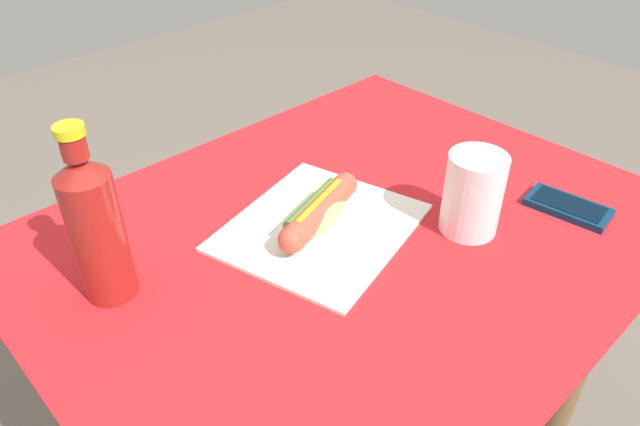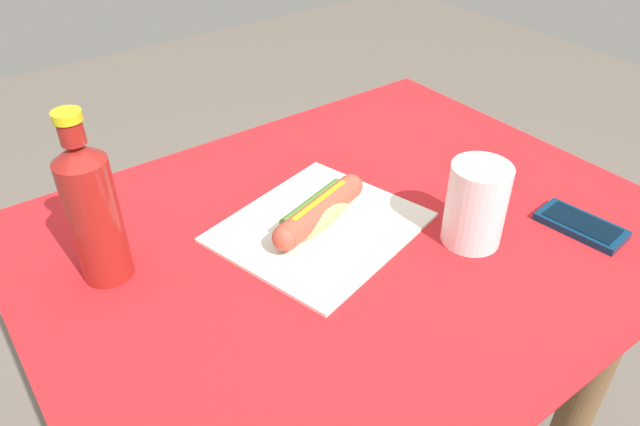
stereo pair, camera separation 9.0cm
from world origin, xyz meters
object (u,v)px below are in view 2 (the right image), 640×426
Objects in this scene: hot_dog at (319,211)px; soda_bottle at (93,210)px; cell_phone at (581,225)px; drinking_cup at (476,205)px.

soda_bottle is at bearing 162.89° from hot_dog.
hot_dog is at bearing -17.11° from soda_bottle.
cell_phone is at bearing -36.57° from hot_dog.
hot_dog reaches higher than cell_phone.
soda_bottle is (-0.63, 0.33, 0.10)m from cell_phone.
drinking_cup is (0.17, -0.16, 0.03)m from hot_dog.
soda_bottle reaches higher than cell_phone.
hot_dog is 0.23m from drinking_cup.
cell_phone is 0.19m from drinking_cup.
soda_bottle reaches higher than drinking_cup.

